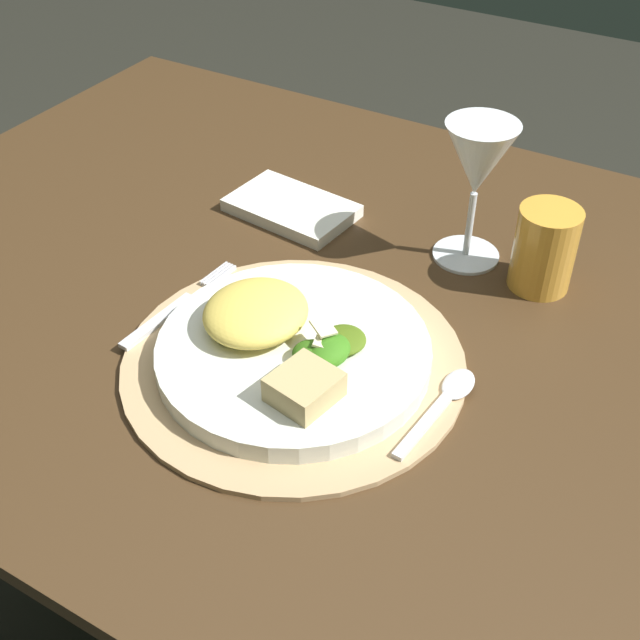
# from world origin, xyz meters

# --- Properties ---
(dining_table) EXTENTS (1.29, 0.84, 0.75)m
(dining_table) POSITION_xyz_m (0.00, 0.00, 0.57)
(dining_table) COLOR #412C18
(dining_table) RESTS_ON ground
(placemat) EXTENTS (0.33, 0.33, 0.01)m
(placemat) POSITION_xyz_m (-0.03, -0.11, 0.75)
(placemat) COLOR tan
(placemat) RESTS_ON dining_table
(dinner_plate) EXTENTS (0.26, 0.26, 0.02)m
(dinner_plate) POSITION_xyz_m (-0.03, -0.11, 0.76)
(dinner_plate) COLOR silver
(dinner_plate) RESTS_ON placemat
(pasta_serving) EXTENTS (0.10, 0.11, 0.03)m
(pasta_serving) POSITION_xyz_m (-0.07, -0.11, 0.79)
(pasta_serving) COLOR #ECCC55
(pasta_serving) RESTS_ON dinner_plate
(salad_greens) EXTENTS (0.07, 0.09, 0.03)m
(salad_greens) POSITION_xyz_m (0.01, -0.12, 0.78)
(salad_greens) COLOR #3F7916
(salad_greens) RESTS_ON dinner_plate
(bread_piece) EXTENTS (0.06, 0.06, 0.03)m
(bread_piece) POSITION_xyz_m (0.02, -0.17, 0.79)
(bread_piece) COLOR tan
(bread_piece) RESTS_ON dinner_plate
(fork) EXTENTS (0.03, 0.17, 0.00)m
(fork) POSITION_xyz_m (-0.17, -0.11, 0.76)
(fork) COLOR silver
(fork) RESTS_ON placemat
(spoon) EXTENTS (0.03, 0.13, 0.01)m
(spoon) POSITION_xyz_m (0.12, -0.09, 0.76)
(spoon) COLOR silver
(spoon) RESTS_ON placemat
(napkin) EXTENTS (0.16, 0.11, 0.02)m
(napkin) POSITION_xyz_m (-0.17, 0.12, 0.76)
(napkin) COLOR white
(napkin) RESTS_ON dining_table
(wine_glass) EXTENTS (0.08, 0.08, 0.16)m
(wine_glass) POSITION_xyz_m (0.05, 0.14, 0.87)
(wine_glass) COLOR silver
(wine_glass) RESTS_ON dining_table
(amber_tumbler) EXTENTS (0.07, 0.07, 0.09)m
(amber_tumbler) POSITION_xyz_m (0.13, 0.13, 0.80)
(amber_tumbler) COLOR gold
(amber_tumbler) RESTS_ON dining_table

